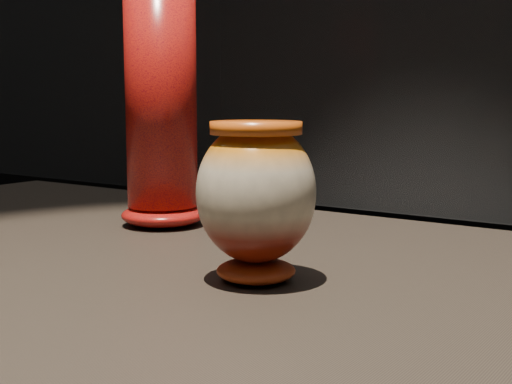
# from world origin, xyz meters

# --- Properties ---
(main_vase) EXTENTS (0.14, 0.14, 0.17)m
(main_vase) POSITION_xyz_m (-0.11, -0.03, 0.99)
(main_vase) COLOR maroon
(main_vase) RESTS_ON display_plinth
(tall_vase) EXTENTS (0.14, 0.14, 0.39)m
(tall_vase) POSITION_xyz_m (-0.40, 0.15, 1.09)
(tall_vase) COLOR red
(tall_vase) RESTS_ON display_plinth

